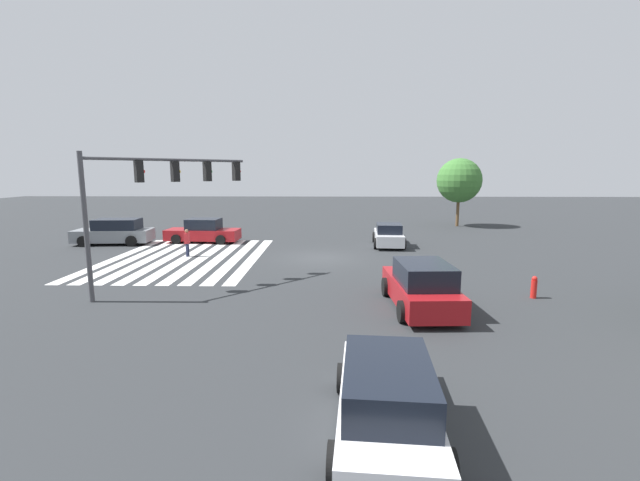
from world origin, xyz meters
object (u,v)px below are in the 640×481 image
at_px(car_4, 203,232).
at_px(pedestrian, 187,242).
at_px(car_0, 387,399).
at_px(car_1, 115,232).
at_px(car_3, 421,287).
at_px(traffic_signal_mast, 157,186).
at_px(car_2, 389,235).
at_px(fire_hydrant, 534,287).
at_px(tree_corner_c, 459,181).

relative_size(car_4, pedestrian, 3.18).
bearing_deg(car_4, car_0, 117.46).
distance_m(car_1, car_3, 21.88).
bearing_deg(pedestrian, car_1, 148.91).
height_order(car_1, car_4, car_1).
distance_m(traffic_signal_mast, pedestrian, 7.53).
height_order(car_2, pedestrian, pedestrian).
bearing_deg(car_3, fire_hydrant, -75.98).
bearing_deg(car_2, pedestrian, 111.53).
relative_size(car_2, tree_corner_c, 0.74).
height_order(car_0, tree_corner_c, tree_corner_c).
bearing_deg(car_0, traffic_signal_mast, 43.20).
distance_m(car_4, fire_hydrant, 20.78).
relative_size(car_4, tree_corner_c, 0.84).
distance_m(car_2, tree_corner_c, 13.13).
bearing_deg(fire_hydrant, car_1, -118.05).
distance_m(car_1, car_4, 5.72).
xyz_separation_m(car_0, car_4, (-21.46, -9.67, 0.01)).
distance_m(traffic_signal_mast, car_1, 13.43).
relative_size(car_0, car_4, 0.92).
height_order(traffic_signal_mast, fire_hydrant, traffic_signal_mast).
bearing_deg(fire_hydrant, pedestrian, -115.91).
bearing_deg(car_2, car_4, 88.35).
bearing_deg(car_0, car_2, -3.56).
xyz_separation_m(car_4, pedestrian, (4.99, 0.56, 0.14)).
bearing_deg(tree_corner_c, pedestrian, -53.97).
relative_size(pedestrian, fire_hydrant, 1.82).
relative_size(traffic_signal_mast, fire_hydrant, 6.40).
bearing_deg(car_1, tree_corner_c, -162.96).
distance_m(car_3, pedestrian, 14.50).
relative_size(car_0, car_2, 1.04).
relative_size(pedestrian, tree_corner_c, 0.26).
bearing_deg(traffic_signal_mast, car_3, -58.68).
distance_m(pedestrian, fire_hydrant, 17.66).
relative_size(car_0, pedestrian, 2.92).
bearing_deg(car_2, tree_corner_c, -32.03).
bearing_deg(car_4, tree_corner_c, -152.27).
distance_m(car_1, pedestrian, 7.41).
height_order(traffic_signal_mast, car_1, traffic_signal_mast).
bearing_deg(fire_hydrant, car_2, -160.93).
distance_m(car_1, tree_corner_c, 27.64).
xyz_separation_m(traffic_signal_mast, fire_hydrant, (1.08, 14.70, -3.79)).
bearing_deg(pedestrian, tree_corner_c, 38.11).
relative_size(car_0, tree_corner_c, 0.77).
xyz_separation_m(car_3, tree_corner_c, (-23.18, 8.07, 3.20)).
xyz_separation_m(car_1, car_3, (13.15, 17.49, -0.00)).
bearing_deg(tree_corner_c, car_1, -68.58).
bearing_deg(car_0, car_3, -12.14).
bearing_deg(car_4, traffic_signal_mast, 101.68).
relative_size(car_1, car_4, 1.01).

